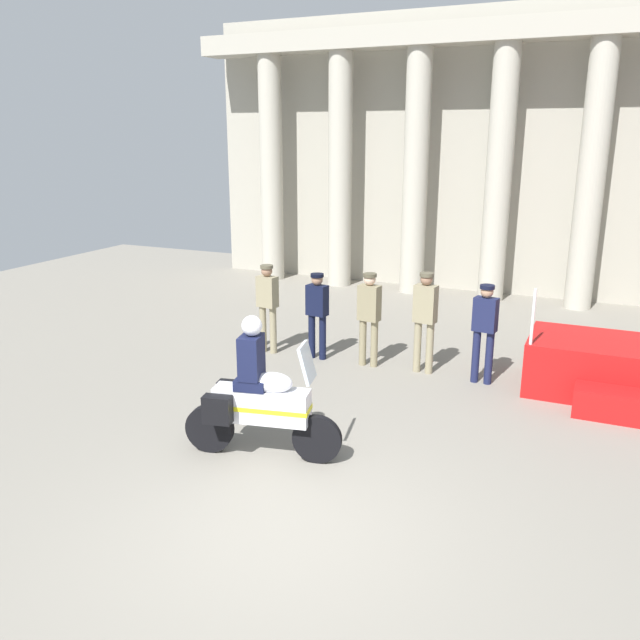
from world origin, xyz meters
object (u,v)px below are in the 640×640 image
Objects in this scene: motorcycle_with_rider at (256,399)px; briefcase_on_ground at (258,338)px; officer_in_row_2 at (369,312)px; officer_in_row_4 at (485,326)px; officer_in_row_3 at (425,314)px; officer_in_row_1 at (317,309)px; officer_in_row_0 at (267,301)px.

motorcycle_with_rider reaches higher than briefcase_on_ground.
officer_in_row_2 reaches higher than briefcase_on_ground.
officer_in_row_3 is at bearing 3.13° from officer_in_row_4.
motorcycle_with_rider reaches higher than officer_in_row_2.
officer_in_row_2 is at bearing 76.51° from motorcycle_with_rider.
motorcycle_with_rider reaches higher than officer_in_row_1.
briefcase_on_ground is (-4.38, 0.13, -0.82)m from officer_in_row_4.
officer_in_row_0 is 2.01m from officer_in_row_2.
motorcycle_with_rider is (1.88, -3.77, -0.21)m from officer_in_row_0.
officer_in_row_3 is at bearing -0.72° from briefcase_on_ground.
motorcycle_with_rider is at bearing -60.74° from briefcase_on_ground.
officer_in_row_2 is 4.74× the size of briefcase_on_ground.
motorcycle_with_rider is (-0.13, -3.84, -0.21)m from officer_in_row_2.
motorcycle_with_rider reaches higher than officer_in_row_3.
officer_in_row_3 is 0.86× the size of motorcycle_with_rider.
officer_in_row_4 is (2.03, -0.02, -0.00)m from officer_in_row_2.
motorcycle_with_rider is (0.87, -3.83, -0.16)m from officer_in_row_1.
officer_in_row_3 is (3.01, 0.14, 0.05)m from officer_in_row_0.
briefcase_on_ground is (-1.34, 0.12, -0.78)m from officer_in_row_1.
officer_in_row_0 is at bearing 11.24° from officer_in_row_1.
officer_in_row_1 is at bearing 10.32° from officer_in_row_3.
officer_in_row_4 is at bearing -172.60° from officer_in_row_2.
briefcase_on_ground is (-0.33, 0.18, -0.83)m from officer_in_row_0.
officer_in_row_0 reaches higher than officer_in_row_1.
officer_in_row_3 is (2.00, 0.08, 0.10)m from officer_in_row_1.
officer_in_row_0 is 4.05m from officer_in_row_4.
officer_in_row_1 is 0.95× the size of officer_in_row_2.
officer_in_row_3 is 4.08m from motorcycle_with_rider.
officer_in_row_0 is 4.74× the size of briefcase_on_ground.
officer_in_row_1 reaches higher than briefcase_on_ground.
motorcycle_with_rider is 5.76× the size of briefcase_on_ground.
officer_in_row_3 reaches higher than officer_in_row_2.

